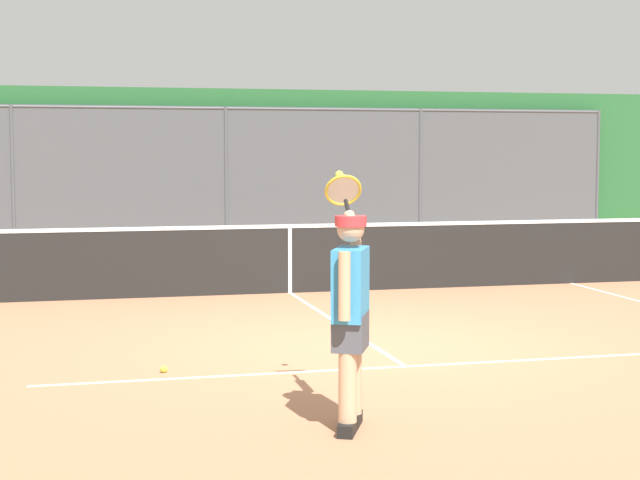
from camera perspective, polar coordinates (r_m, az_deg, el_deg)
The scene contains 6 objects.
ground_plane at distance 10.59m, azimuth 2.88°, elevation -5.84°, with size 60.00×60.00×0.00m, color #B27551.
court_line_markings at distance 9.24m, azimuth 5.48°, elevation -7.45°, with size 8.67×9.23×0.01m.
fence_backdrop at distance 20.66m, azimuth -5.49°, elevation 3.84°, with size 18.88×1.37×3.18m.
tennis_net at distance 14.34m, azimuth -1.69°, elevation -0.99°, with size 11.14×0.09×1.07m.
tennis_player at distance 7.30m, azimuth 1.68°, elevation -3.71°, with size 0.50×1.31×1.83m.
tennis_ball_by_sideline at distance 9.40m, azimuth -8.65°, elevation -7.08°, with size 0.07×0.07×0.07m, color #C1D138.
Camera 1 is at (3.00, 9.96, 1.99)m, focal length 57.76 mm.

